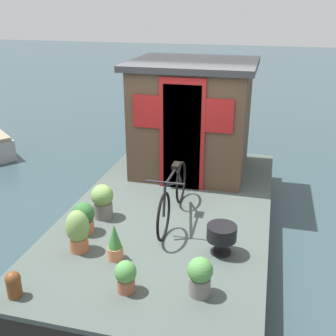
{
  "coord_description": "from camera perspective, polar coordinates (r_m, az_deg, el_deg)",
  "views": [
    {
      "loc": [
        -5.28,
        -1.29,
        3.31
      ],
      "look_at": [
        -0.2,
        0.0,
        1.17
      ],
      "focal_mm": 43.62,
      "sensor_mm": 36.0,
      "label": 1
    }
  ],
  "objects": [
    {
      "name": "potted_plant_rosemary",
      "position": [
        5.81,
        -9.15,
        -4.51
      ],
      "size": [
        0.31,
        0.31,
        0.49
      ],
      "color": "slate",
      "rests_on": "houseboat_deck"
    },
    {
      "name": "bicycle",
      "position": [
        5.65,
        0.72,
        -3.83
      ],
      "size": [
        1.73,
        0.5,
        0.77
      ],
      "color": "black",
      "rests_on": "houseboat_deck"
    },
    {
      "name": "houseboat_cabin",
      "position": [
        7.15,
        3.4,
        7.1
      ],
      "size": [
        1.83,
        2.09,
        1.94
      ],
      "color": "#4C3828",
      "rests_on": "houseboat_deck"
    },
    {
      "name": "potted_plant_mint",
      "position": [
        5.51,
        -11.71,
        -6.74
      ],
      "size": [
        0.3,
        0.3,
        0.42
      ],
      "color": "#B2603D",
      "rests_on": "houseboat_deck"
    },
    {
      "name": "potted_plant_succulent",
      "position": [
        4.42,
        -5.93,
        -14.73
      ],
      "size": [
        0.23,
        0.23,
        0.36
      ],
      "color": "#935138",
      "rests_on": "houseboat_deck"
    },
    {
      "name": "charcoal_grill",
      "position": [
        4.99,
        7.51,
        -9.1
      ],
      "size": [
        0.36,
        0.36,
        0.37
      ],
      "color": "black",
      "rests_on": "houseboat_deck"
    },
    {
      "name": "houseboat_deck",
      "position": [
        6.24,
        0.46,
        -7.28
      ],
      "size": [
        5.24,
        2.88,
        0.47
      ],
      "color": "#424C47",
      "rests_on": "ground_plane"
    },
    {
      "name": "ground_plane",
      "position": [
        6.36,
        0.45,
        -9.12
      ],
      "size": [
        60.0,
        60.0,
        0.0
      ],
      "primitive_type": "plane",
      "color": "#2D4247"
    },
    {
      "name": "potted_plant_fern",
      "position": [
        5.11,
        -12.48,
        -8.51
      ],
      "size": [
        0.28,
        0.28,
        0.54
      ],
      "color": "#B2603D",
      "rests_on": "houseboat_deck"
    },
    {
      "name": "mooring_bollard",
      "position": [
        4.63,
        -20.78,
        -14.86
      ],
      "size": [
        0.16,
        0.16,
        0.3
      ],
      "color": "brown",
      "rests_on": "houseboat_deck"
    },
    {
      "name": "potted_plant_lavender",
      "position": [
        4.35,
        4.49,
        -14.76
      ],
      "size": [
        0.27,
        0.27,
        0.43
      ],
      "color": "slate",
      "rests_on": "houseboat_deck"
    },
    {
      "name": "potted_plant_geranium",
      "position": [
        4.91,
        -7.44,
        -10.31
      ],
      "size": [
        0.19,
        0.19,
        0.46
      ],
      "color": "#C6754C",
      "rests_on": "houseboat_deck"
    }
  ]
}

